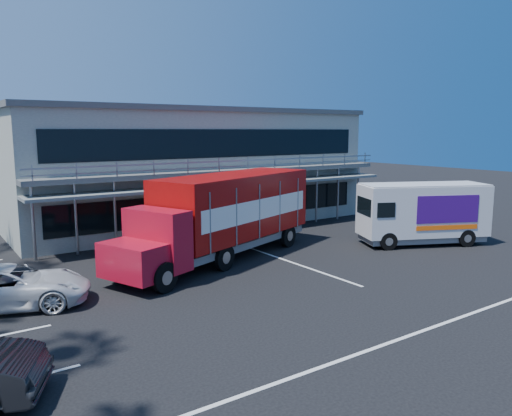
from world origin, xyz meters
TOP-DOWN VIEW (x-y plane):
  - ground at (0.00, 0.00)m, footprint 120.00×120.00m
  - building at (3.00, 14.94)m, footprint 22.40×12.00m
  - red_truck at (-0.12, 4.71)m, footprint 11.75×6.64m
  - white_van at (9.99, 1.41)m, footprint 6.88×4.77m
  - parked_car_c at (-9.50, 3.23)m, footprint 5.71×3.99m

SIDE VIEW (x-z plane):
  - ground at x=0.00m, z-range 0.00..0.00m
  - parked_car_c at x=-9.50m, z-range 0.00..1.45m
  - white_van at x=9.99m, z-range 0.10..3.29m
  - red_truck at x=-0.12m, z-range 0.20..4.09m
  - building at x=3.00m, z-range 0.01..7.31m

